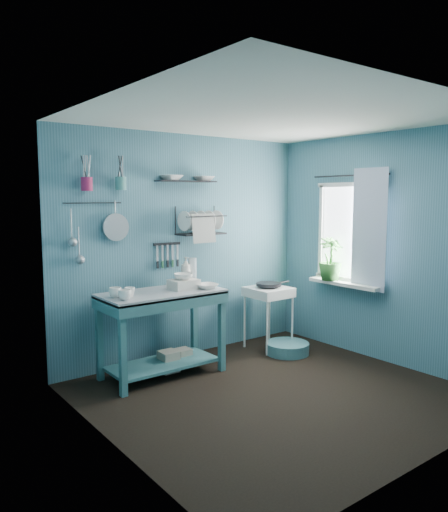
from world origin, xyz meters
TOP-DOWN VIEW (x-y plane):
  - floor at (0.00, 0.00)m, footprint 3.20×3.20m
  - ceiling at (0.00, 0.00)m, footprint 3.20×3.20m
  - wall_back at (0.00, 1.50)m, footprint 3.20×0.00m
  - wall_front at (0.00, -1.50)m, footprint 3.20×0.00m
  - wall_left at (-1.60, 0.00)m, footprint 0.00×3.00m
  - wall_right at (1.60, 0.00)m, footprint 0.00×3.00m
  - work_counter at (-0.58, 1.06)m, footprint 1.25×0.66m
  - mug_left at (-1.06, 0.90)m, footprint 0.12×0.12m
  - mug_mid at (-0.96, 1.00)m, footprint 0.14×0.14m
  - mug_right at (-1.08, 1.06)m, footprint 0.17×0.17m
  - wash_tub at (-0.33, 1.04)m, footprint 0.28×0.22m
  - tub_bowl at (-0.33, 1.04)m, footprint 0.19×0.19m
  - soap_bottle at (-0.16, 1.26)m, footprint 0.11×0.12m
  - water_bottle at (-0.06, 1.28)m, footprint 0.09×0.09m
  - counter_bowl at (-0.13, 0.91)m, footprint 0.22×0.22m
  - hotplate_stand at (0.90, 1.09)m, footprint 0.53×0.53m
  - frying_pan at (0.90, 1.09)m, footprint 0.30×0.30m
  - knife_strip at (-0.26, 1.47)m, footprint 0.32×0.04m
  - dish_rack at (0.12, 1.37)m, footprint 0.57×0.30m
  - upper_shelf at (-0.05, 1.40)m, footprint 0.71×0.22m
  - shelf_bowl_left at (-0.24, 1.40)m, footprint 0.25×0.25m
  - shelf_bowl_right at (0.19, 1.40)m, footprint 0.22×0.22m
  - utensil_cup_magenta at (-1.18, 1.42)m, footprint 0.11×0.11m
  - utensil_cup_teal at (-0.82, 1.42)m, footprint 0.11×0.11m
  - colander at (-0.87, 1.45)m, footprint 0.28×0.03m
  - ladle_outer at (-1.33, 1.46)m, footprint 0.01×0.01m
  - ladle_inner at (-1.26, 1.46)m, footprint 0.01×0.01m
  - hook_rail at (-1.10, 1.47)m, footprint 0.60×0.01m
  - window_glass at (1.59, 0.45)m, footprint 0.00×1.10m
  - windowsill at (1.50, 0.45)m, footprint 0.16×0.95m
  - curtain at (1.52, 0.15)m, footprint 0.00×1.35m
  - curtain_rod at (1.54, 0.45)m, footprint 0.02×1.05m
  - potted_plant at (1.47, 0.64)m, footprint 0.37×0.37m
  - storage_tin_large at (-0.48, 1.11)m, footprint 0.18×0.18m
  - storage_tin_small at (-0.28, 1.14)m, footprint 0.15×0.15m
  - floor_basin at (0.93, 0.79)m, footprint 0.50×0.50m

SIDE VIEW (x-z plane):
  - floor at x=0.00m, z-range 0.00..0.00m
  - floor_basin at x=0.93m, z-range 0.00..0.13m
  - storage_tin_small at x=-0.28m, z-range 0.00..0.20m
  - storage_tin_large at x=-0.48m, z-range 0.00..0.22m
  - hotplate_stand at x=0.90m, z-range 0.00..0.74m
  - work_counter at x=-0.58m, z-range 0.00..0.87m
  - frying_pan at x=0.90m, z-range 0.76..0.79m
  - windowsill at x=1.50m, z-range 0.79..0.83m
  - counter_bowl at x=-0.13m, z-range 0.87..0.92m
  - mug_mid at x=-0.96m, z-range 0.87..0.96m
  - mug_left at x=-1.06m, z-range 0.87..0.96m
  - mug_right at x=-1.08m, z-range 0.87..0.96m
  - wash_tub at x=-0.33m, z-range 0.87..0.97m
  - tub_bowl at x=-0.33m, z-range 0.97..1.03m
  - water_bottle at x=-0.06m, z-range 0.87..1.15m
  - soap_bottle at x=-0.16m, z-range 0.87..1.17m
  - potted_plant at x=1.47m, z-range 0.83..1.34m
  - wall_back at x=0.00m, z-range -0.35..2.85m
  - wall_front at x=0.00m, z-range -0.35..2.85m
  - wall_left at x=-1.60m, z-range -0.25..2.75m
  - wall_right at x=1.60m, z-range -0.25..2.75m
  - knife_strip at x=-0.26m, z-range 1.28..1.31m
  - ladle_inner at x=-1.26m, z-range 1.22..1.52m
  - window_glass at x=1.59m, z-range 0.85..1.95m
  - curtain at x=1.52m, z-range 0.77..2.12m
  - colander at x=-0.87m, z-range 1.36..1.64m
  - dish_rack at x=0.12m, z-range 1.39..1.71m
  - ladle_outer at x=-1.33m, z-range 1.40..1.70m
  - hook_rail at x=-1.10m, z-range 1.74..1.76m
  - utensil_cup_magenta at x=-1.18m, z-range 1.87..2.00m
  - utensil_cup_teal at x=-0.82m, z-range 1.88..2.01m
  - upper_shelf at x=-0.05m, z-range 1.97..1.99m
  - shelf_bowl_right at x=0.19m, z-range 1.98..2.04m
  - curtain_rod at x=1.54m, z-range 2.04..2.06m
  - shelf_bowl_left at x=-0.24m, z-range 2.07..2.13m
  - ceiling at x=0.00m, z-range 2.50..2.50m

